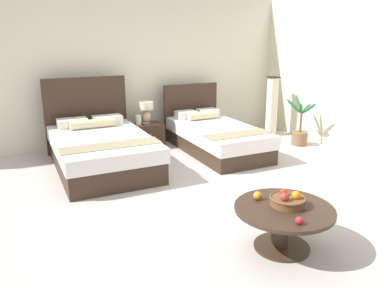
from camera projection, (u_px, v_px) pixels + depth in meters
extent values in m
cube|color=beige|center=(207.00, 193.00, 5.15)|extent=(9.97, 9.57, 0.02)
cube|color=silver|center=(134.00, 70.00, 7.34)|extent=(9.97, 0.12, 2.77)
cube|color=beige|center=(362.00, 75.00, 6.47)|extent=(0.12, 5.17, 2.77)
cube|color=#36261C|center=(103.00, 159.00, 5.99)|extent=(1.37, 2.15, 0.32)
cube|color=silver|center=(102.00, 143.00, 5.91)|extent=(1.41, 2.19, 0.21)
cube|color=#36261C|center=(87.00, 115.00, 6.80)|extent=(1.43, 0.07, 1.33)
cube|color=silver|center=(72.00, 123.00, 6.44)|extent=(0.49, 0.30, 0.14)
cube|color=silver|center=(107.00, 120.00, 6.69)|extent=(0.49, 0.30, 0.14)
cylinder|color=beige|center=(93.00, 124.00, 6.36)|extent=(0.74, 0.16, 0.15)
cube|color=gray|center=(111.00, 145.00, 5.36)|extent=(1.41, 0.38, 0.01)
cube|color=#36261C|center=(217.00, 145.00, 6.87)|extent=(1.08, 2.14, 0.26)
cube|color=silver|center=(217.00, 132.00, 6.80)|extent=(1.12, 2.18, 0.22)
cube|color=#36261C|center=(191.00, 111.00, 7.70)|extent=(1.14, 0.07, 1.10)
cube|color=silver|center=(186.00, 115.00, 7.35)|extent=(0.38, 0.30, 0.14)
cube|color=white|center=(208.00, 113.00, 7.55)|extent=(0.38, 0.30, 0.14)
cylinder|color=beige|center=(203.00, 116.00, 7.24)|extent=(0.59, 0.16, 0.15)
cube|color=gray|center=(238.00, 134.00, 6.17)|extent=(1.12, 0.38, 0.01)
cube|color=#36261C|center=(147.00, 135.00, 7.15)|extent=(0.56, 0.39, 0.45)
sphere|color=tan|center=(151.00, 134.00, 6.95)|extent=(0.02, 0.02, 0.02)
cylinder|color=tan|center=(146.00, 123.00, 7.10)|extent=(0.15, 0.15, 0.02)
ellipsoid|color=tan|center=(146.00, 117.00, 7.07)|extent=(0.17, 0.17, 0.21)
cylinder|color=#99844C|center=(146.00, 110.00, 7.03)|extent=(0.02, 0.02, 0.04)
cylinder|color=beige|center=(146.00, 105.00, 7.01)|extent=(0.28, 0.28, 0.14)
cylinder|color=silver|center=(139.00, 120.00, 6.95)|extent=(0.10, 0.10, 0.18)
torus|color=silver|center=(138.00, 115.00, 6.93)|extent=(0.09, 0.09, 0.01)
cylinder|color=#36261C|center=(282.00, 246.00, 3.80)|extent=(0.55, 0.55, 0.02)
cylinder|color=#36261C|center=(283.00, 229.00, 3.75)|extent=(0.12, 0.12, 0.40)
cylinder|color=#36261C|center=(285.00, 209.00, 3.69)|extent=(0.96, 0.96, 0.04)
cylinder|color=brown|center=(287.00, 202.00, 3.71)|extent=(0.33, 0.33, 0.08)
torus|color=brown|center=(288.00, 198.00, 3.70)|extent=(0.35, 0.35, 0.02)
sphere|color=red|center=(284.00, 192.00, 3.76)|extent=(0.07, 0.07, 0.07)
sphere|color=#B1352A|center=(285.00, 197.00, 3.64)|extent=(0.08, 0.08, 0.08)
sphere|color=orange|center=(296.00, 195.00, 3.68)|extent=(0.08, 0.08, 0.08)
sphere|color=red|center=(299.00, 220.00, 3.35)|extent=(0.07, 0.07, 0.07)
sphere|color=orange|center=(258.00, 196.00, 3.85)|extent=(0.09, 0.09, 0.09)
cube|color=black|center=(270.00, 134.00, 8.06)|extent=(0.21, 0.21, 0.03)
cube|color=beige|center=(272.00, 106.00, 7.89)|extent=(0.17, 0.17, 1.17)
cube|color=black|center=(274.00, 77.00, 7.73)|extent=(0.21, 0.21, 0.02)
cylinder|color=brown|center=(300.00, 138.00, 7.32)|extent=(0.30, 0.30, 0.26)
cylinder|color=brown|center=(301.00, 123.00, 7.23)|extent=(0.04, 0.04, 0.36)
ellipsoid|color=#286A3B|center=(306.00, 109.00, 7.23)|extent=(0.27, 0.10, 0.21)
ellipsoid|color=#286A3B|center=(299.00, 104.00, 7.28)|extent=(0.14, 0.32, 0.34)
ellipsoid|color=#286A3B|center=(294.00, 106.00, 7.18)|extent=(0.27, 0.25, 0.32)
ellipsoid|color=#286A3B|center=(301.00, 109.00, 7.05)|extent=(0.23, 0.21, 0.28)
ellipsoid|color=#286A3B|center=(309.00, 109.00, 7.03)|extent=(0.11, 0.33, 0.28)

